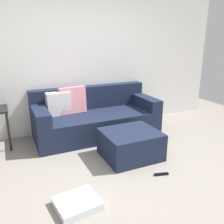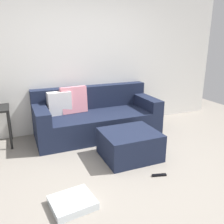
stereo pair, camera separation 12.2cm
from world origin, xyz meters
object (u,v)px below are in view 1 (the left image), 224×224
at_px(couch_sectional, 94,117).
at_px(remote_near_ottoman, 161,174).
at_px(storage_bin, 77,203).
at_px(ottoman, 131,144).

xyz_separation_m(couch_sectional, remote_near_ottoman, (0.29, -1.68, -0.31)).
bearing_deg(storage_bin, couch_sectional, 63.94).
relative_size(couch_sectional, remote_near_ottoman, 11.52).
bearing_deg(storage_bin, remote_near_ottoman, 6.36).
height_order(ottoman, remote_near_ottoman, ottoman).
xyz_separation_m(couch_sectional, storage_bin, (-0.89, -1.81, -0.28)).
bearing_deg(ottoman, storage_bin, -144.62).
distance_m(ottoman, remote_near_ottoman, 0.66).
distance_m(couch_sectional, ottoman, 1.08).
distance_m(storage_bin, remote_near_ottoman, 1.18).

